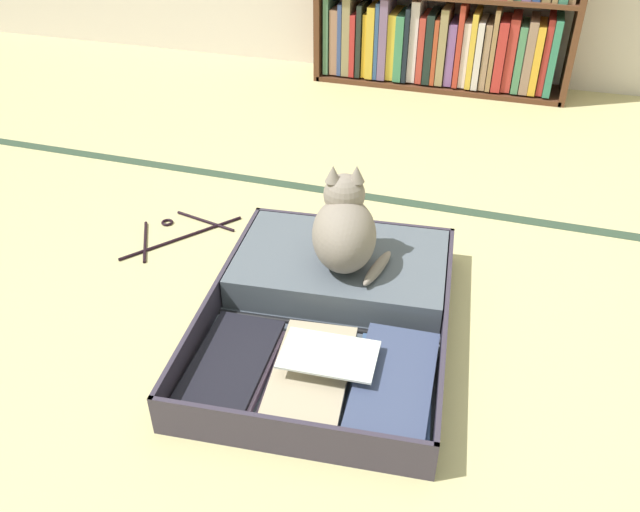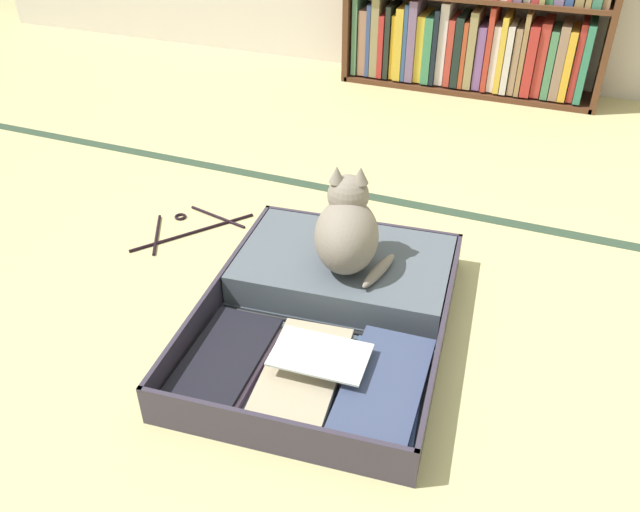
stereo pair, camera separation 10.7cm
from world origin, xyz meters
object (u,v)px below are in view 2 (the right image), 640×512
Objects in this scene: clothes_hanger at (189,227)px; open_suitcase at (334,303)px; black_cat at (347,230)px; bookshelf at (475,1)px.

open_suitcase is at bearing -22.21° from clothes_hanger.
black_cat is 0.68m from clothes_hanger.
black_cat is at bearing -13.23° from clothes_hanger.
bookshelf reaches higher than clothes_hanger.
open_suitcase is 0.68m from clothes_hanger.
bookshelf is 1.86m from clothes_hanger.
black_cat is (-0.00, 0.11, 0.18)m from open_suitcase.
open_suitcase is 3.17× the size of black_cat.
open_suitcase is 2.52× the size of clothes_hanger.
black_cat is at bearing 92.52° from open_suitcase.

